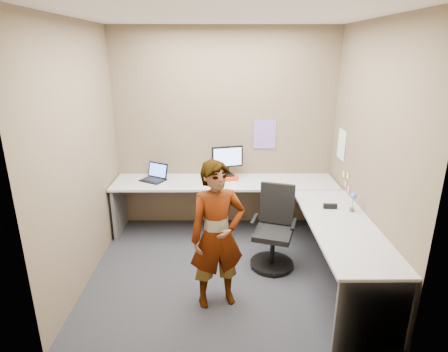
{
  "coord_description": "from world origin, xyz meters",
  "views": [
    {
      "loc": [
        -0.04,
        -3.73,
        2.4
      ],
      "look_at": [
        -0.01,
        0.25,
        1.05
      ],
      "focal_mm": 30.0,
      "sensor_mm": 36.0,
      "label": 1
    }
  ],
  "objects_px": {
    "office_chair": "(274,234)",
    "person": "(217,236)",
    "monitor": "(227,158)",
    "desk": "(261,209)"
  },
  "relations": [
    {
      "from": "person",
      "to": "monitor",
      "type": "bearing_deg",
      "value": 69.99
    },
    {
      "from": "monitor",
      "to": "person",
      "type": "bearing_deg",
      "value": -108.91
    },
    {
      "from": "desk",
      "to": "office_chair",
      "type": "height_order",
      "value": "office_chair"
    },
    {
      "from": "monitor",
      "to": "office_chair",
      "type": "relative_size",
      "value": 0.44
    },
    {
      "from": "office_chair",
      "to": "person",
      "type": "bearing_deg",
      "value": -115.17
    },
    {
      "from": "monitor",
      "to": "office_chair",
      "type": "distance_m",
      "value": 1.26
    },
    {
      "from": "desk",
      "to": "office_chair",
      "type": "bearing_deg",
      "value": -65.74
    },
    {
      "from": "desk",
      "to": "office_chair",
      "type": "xyz_separation_m",
      "value": [
        0.12,
        -0.27,
        -0.2
      ]
    },
    {
      "from": "monitor",
      "to": "desk",
      "type": "bearing_deg",
      "value": -74.23
    },
    {
      "from": "office_chair",
      "to": "person",
      "type": "height_order",
      "value": "person"
    }
  ]
}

